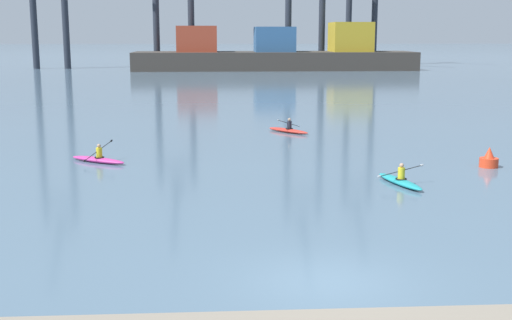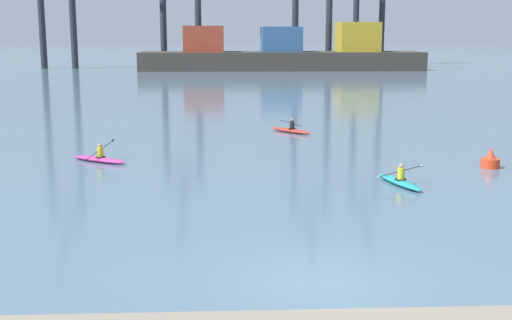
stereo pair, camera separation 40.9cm
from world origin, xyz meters
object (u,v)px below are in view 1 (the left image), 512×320
object	(u,v)px
kayak_red	(288,130)
kayak_magenta	(98,159)
container_barge	(275,54)
kayak_teal	(400,181)
channel_buoy	(489,160)

from	to	relation	value
kayak_red	kayak_magenta	bearing A→B (deg)	-138.10
container_barge	kayak_teal	distance (m)	91.41
container_barge	kayak_magenta	distance (m)	87.16
kayak_teal	channel_buoy	bearing A→B (deg)	32.81
channel_buoy	kayak_red	xyz separation A→B (m)	(-8.50, 11.97, -0.19)
kayak_red	channel_buoy	bearing A→B (deg)	-54.61
channel_buoy	kayak_teal	xyz separation A→B (m)	(-5.35, -3.45, -0.19)
container_barge	kayak_red	world-z (taller)	container_barge
channel_buoy	kayak_magenta	distance (m)	19.34
container_barge	kayak_red	distance (m)	76.19
container_barge	kayak_red	bearing A→B (deg)	-94.49
kayak_magenta	kayak_red	distance (m)	14.37
kayak_teal	kayak_red	bearing A→B (deg)	101.55
kayak_teal	kayak_red	xyz separation A→B (m)	(-3.15, 15.41, -0.00)
kayak_magenta	channel_buoy	bearing A→B (deg)	-7.04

